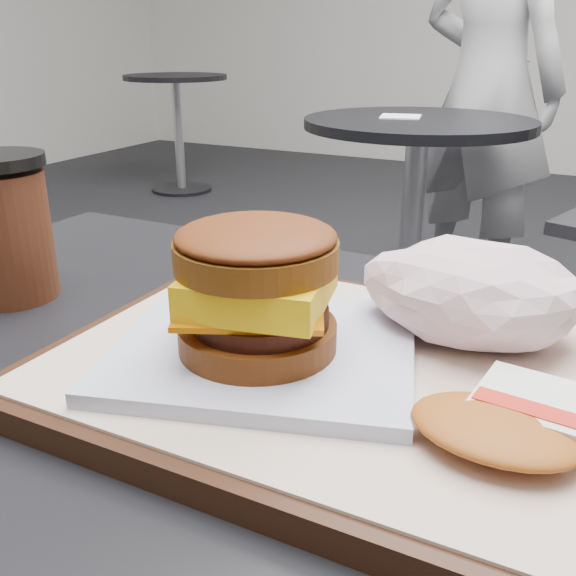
{
  "coord_description": "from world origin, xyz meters",
  "views": [
    {
      "loc": [
        0.2,
        -0.31,
        0.98
      ],
      "look_at": [
        0.03,
        0.03,
        0.83
      ],
      "focal_mm": 40.0,
      "sensor_mm": 36.0,
      "label": 1
    }
  ],
  "objects_px": {
    "crumpled_wrapper": "(473,291)",
    "coffee_cup": "(4,229)",
    "serving_tray": "(344,375)",
    "breakfast_sandwich": "(260,303)",
    "neighbor_table": "(414,184)",
    "hash_brown": "(534,424)",
    "patron": "(487,87)"
  },
  "relations": [
    {
      "from": "hash_brown",
      "to": "coffee_cup",
      "type": "distance_m",
      "value": 0.44
    },
    {
      "from": "hash_brown",
      "to": "serving_tray",
      "type": "bearing_deg",
      "value": 162.63
    },
    {
      "from": "hash_brown",
      "to": "neighbor_table",
      "type": "xyz_separation_m",
      "value": [
        -0.54,
        1.65,
        -0.25
      ]
    },
    {
      "from": "crumpled_wrapper",
      "to": "serving_tray",
      "type": "bearing_deg",
      "value": -129.59
    },
    {
      "from": "neighbor_table",
      "to": "patron",
      "type": "height_order",
      "value": "patron"
    },
    {
      "from": "hash_brown",
      "to": "patron",
      "type": "xyz_separation_m",
      "value": [
        -0.45,
        2.22,
        0.01
      ]
    },
    {
      "from": "breakfast_sandwich",
      "to": "crumpled_wrapper",
      "type": "bearing_deg",
      "value": 41.35
    },
    {
      "from": "hash_brown",
      "to": "neighbor_table",
      "type": "relative_size",
      "value": 0.16
    },
    {
      "from": "coffee_cup",
      "to": "breakfast_sandwich",
      "type": "bearing_deg",
      "value": -7.98
    },
    {
      "from": "crumpled_wrapper",
      "to": "coffee_cup",
      "type": "relative_size",
      "value": 1.18
    },
    {
      "from": "serving_tray",
      "to": "patron",
      "type": "height_order",
      "value": "patron"
    },
    {
      "from": "coffee_cup",
      "to": "neighbor_table",
      "type": "bearing_deg",
      "value": 93.56
    },
    {
      "from": "hash_brown",
      "to": "patron",
      "type": "height_order",
      "value": "patron"
    },
    {
      "from": "hash_brown",
      "to": "coffee_cup",
      "type": "bearing_deg",
      "value": 173.21
    },
    {
      "from": "crumpled_wrapper",
      "to": "neighbor_table",
      "type": "height_order",
      "value": "crumpled_wrapper"
    },
    {
      "from": "coffee_cup",
      "to": "crumpled_wrapper",
      "type": "bearing_deg",
      "value": 8.9
    },
    {
      "from": "serving_tray",
      "to": "breakfast_sandwich",
      "type": "bearing_deg",
      "value": -155.01
    },
    {
      "from": "breakfast_sandwich",
      "to": "patron",
      "type": "bearing_deg",
      "value": 97.34
    },
    {
      "from": "crumpled_wrapper",
      "to": "coffee_cup",
      "type": "height_order",
      "value": "coffee_cup"
    },
    {
      "from": "breakfast_sandwich",
      "to": "coffee_cup",
      "type": "height_order",
      "value": "coffee_cup"
    },
    {
      "from": "hash_brown",
      "to": "coffee_cup",
      "type": "height_order",
      "value": "coffee_cup"
    },
    {
      "from": "breakfast_sandwich",
      "to": "hash_brown",
      "type": "distance_m",
      "value": 0.17
    },
    {
      "from": "breakfast_sandwich",
      "to": "patron",
      "type": "relative_size",
      "value": 0.14
    },
    {
      "from": "neighbor_table",
      "to": "patron",
      "type": "relative_size",
      "value": 0.46
    },
    {
      "from": "neighbor_table",
      "to": "serving_tray",
      "type": "bearing_deg",
      "value": -75.44
    },
    {
      "from": "serving_tray",
      "to": "crumpled_wrapper",
      "type": "height_order",
      "value": "crumpled_wrapper"
    },
    {
      "from": "patron",
      "to": "crumpled_wrapper",
      "type": "bearing_deg",
      "value": 123.94
    },
    {
      "from": "breakfast_sandwich",
      "to": "hash_brown",
      "type": "xyz_separation_m",
      "value": [
        0.17,
        -0.01,
        -0.03
      ]
    },
    {
      "from": "crumpled_wrapper",
      "to": "patron",
      "type": "distance_m",
      "value": 2.15
    },
    {
      "from": "hash_brown",
      "to": "crumpled_wrapper",
      "type": "xyz_separation_m",
      "value": [
        -0.06,
        0.11,
        0.02
      ]
    },
    {
      "from": "serving_tray",
      "to": "patron",
      "type": "xyz_separation_m",
      "value": [
        -0.33,
        2.18,
        0.03
      ]
    },
    {
      "from": "breakfast_sandwich",
      "to": "crumpled_wrapper",
      "type": "distance_m",
      "value": 0.15
    }
  ]
}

